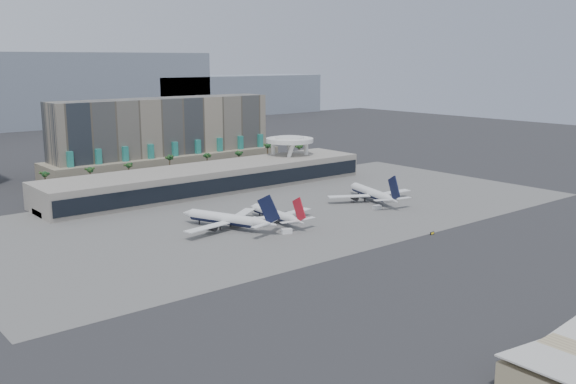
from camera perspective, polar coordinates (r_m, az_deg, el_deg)
ground at (r=236.36m, az=7.72°, el=-3.99°), size 900.00×900.00×0.00m
apron_pad at (r=275.49m, az=-0.65°, el=-1.62°), size 260.00×130.00×0.06m
mountain_ridge at (r=655.19m, az=-22.08°, el=7.93°), size 680.00×60.00×70.00m
hotel at (r=376.57m, az=-10.88°, el=4.38°), size 140.00×30.00×42.00m
terminal at (r=317.97m, az=-6.83°, el=1.30°), size 170.00×32.50×14.50m
saucer_structure at (r=352.97m, az=0.15°, el=4.38°), size 26.00×26.00×21.89m
palm_row at (r=350.56m, az=-8.97°, el=2.87°), size 157.80×2.80×13.10m
airliner_left at (r=245.79m, az=-5.43°, el=-2.39°), size 40.75×42.04×15.32m
airliner_centre at (r=254.36m, az=-1.14°, el=-1.99°), size 36.86×38.02×13.12m
airliner_right at (r=294.16m, az=7.50°, el=-0.10°), size 41.01×42.49×15.08m
service_vehicle_a at (r=238.43m, az=-0.12°, el=-3.51°), size 4.26×3.14×1.88m
service_vehicle_b at (r=279.09m, az=7.92°, el=-1.37°), size 3.54×2.04×1.81m
taxiway_sign at (r=243.34m, az=12.70°, el=-3.60°), size 2.26×0.48×1.02m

